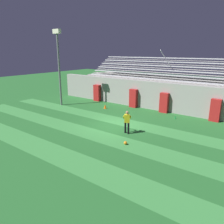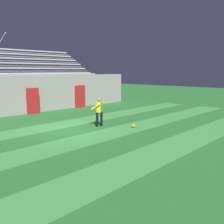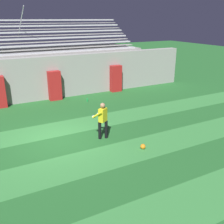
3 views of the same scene
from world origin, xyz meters
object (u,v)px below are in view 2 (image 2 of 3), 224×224
object	(u,v)px
goalkeeper	(99,110)
padding_pillar_gate_right	(33,101)
padding_pillar_far_right	(80,96)
soccer_ball	(134,126)
water_bottle	(63,111)

from	to	relation	value
goalkeeper	padding_pillar_gate_right	bearing A→B (deg)	91.38
padding_pillar_gate_right	goalkeeper	world-z (taller)	padding_pillar_gate_right
padding_pillar_gate_right	padding_pillar_far_right	distance (m)	4.55
padding_pillar_gate_right	soccer_ball	distance (m)	8.59
padding_pillar_gate_right	goalkeeper	xyz separation A→B (m)	(0.16, -6.75, 0.00)
padding_pillar_far_right	soccer_ball	size ratio (longest dim) A/B	8.65
padding_pillar_far_right	soccer_ball	world-z (taller)	padding_pillar_far_right
padding_pillar_gate_right	padding_pillar_far_right	size ratio (longest dim) A/B	1.00
goalkeeper	water_bottle	world-z (taller)	goalkeeper
padding_pillar_gate_right	water_bottle	size ratio (longest dim) A/B	7.93
padding_pillar_far_right	padding_pillar_gate_right	bearing A→B (deg)	180.00
water_bottle	goalkeeper	bearing A→B (deg)	-105.79
padding_pillar_far_right	goalkeeper	size ratio (longest dim) A/B	1.14
water_bottle	soccer_ball	bearing A→B (deg)	-94.14
goalkeeper	water_bottle	size ratio (longest dim) A/B	6.96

